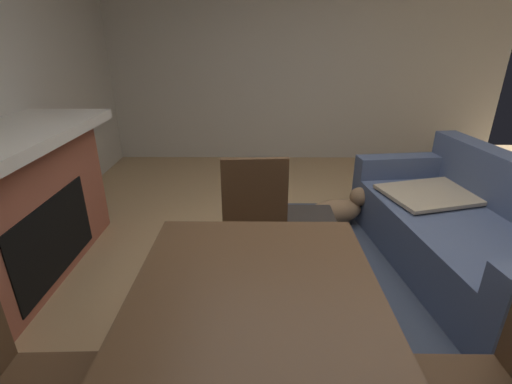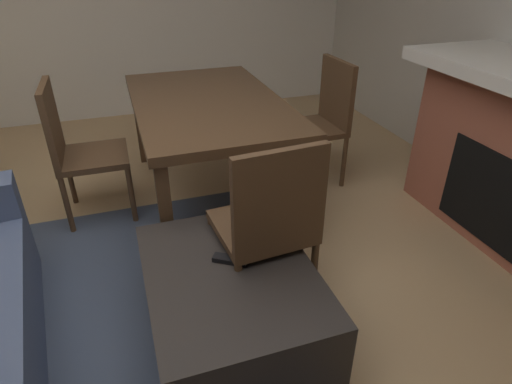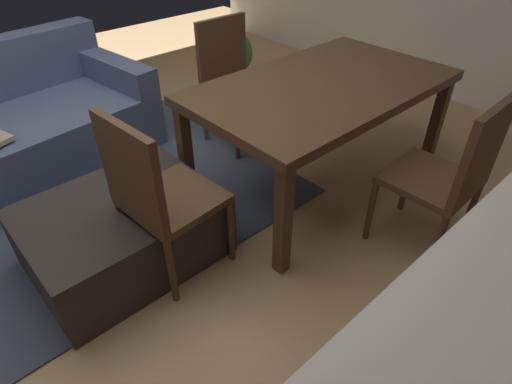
% 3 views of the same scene
% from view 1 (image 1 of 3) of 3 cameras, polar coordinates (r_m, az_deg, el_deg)
% --- Properties ---
extents(floor, '(7.72, 7.72, 0.00)m').
position_cam_1_polar(floor, '(2.65, 12.34, -15.75)').
color(floor, tan).
extents(wall_left, '(0.12, 5.62, 2.62)m').
position_cam_1_polar(wall_left, '(5.27, 6.55, 19.33)').
color(wall_left, beige).
rests_on(wall_left, ground).
extents(area_rug, '(2.60, 2.00, 0.01)m').
position_cam_1_polar(area_rug, '(2.88, 18.24, -12.74)').
color(area_rug, '#3D475B').
rests_on(area_rug, ground).
extents(fireplace, '(2.01, 0.76, 1.06)m').
position_cam_1_polar(fireplace, '(2.98, -34.54, -2.84)').
color(fireplace, '#9E5642').
rests_on(fireplace, ground).
extents(couch, '(2.07, 1.19, 0.83)m').
position_cam_1_polar(couch, '(3.16, 30.33, -5.42)').
color(couch, '#4C5B7F').
rests_on(couch, ground).
extents(ottoman_coffee_table, '(0.97, 0.75, 0.38)m').
position_cam_1_polar(ottoman_coffee_table, '(2.65, 5.03, -10.12)').
color(ottoman_coffee_table, '#2D2826').
rests_on(ottoman_coffee_table, ground).
extents(tv_remote, '(0.13, 0.16, 0.02)m').
position_cam_1_polar(tv_remote, '(2.50, 4.89, -7.02)').
color(tv_remote, black).
rests_on(tv_remote, ottoman_coffee_table).
extents(dining_table, '(1.64, 0.97, 0.74)m').
position_cam_1_polar(dining_table, '(1.31, -0.10, -24.55)').
color(dining_table, '#513823').
rests_on(dining_table, ground).
extents(dining_chair_west, '(0.47, 0.47, 0.93)m').
position_cam_1_polar(dining_chair_west, '(2.37, -0.01, -4.88)').
color(dining_chair_west, '#513823').
rests_on(dining_chair_west, ground).
extents(small_dog, '(0.35, 0.59, 0.33)m').
position_cam_1_polar(small_dog, '(3.42, 12.82, -2.67)').
color(small_dog, '#8C6B4C').
rests_on(small_dog, ground).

